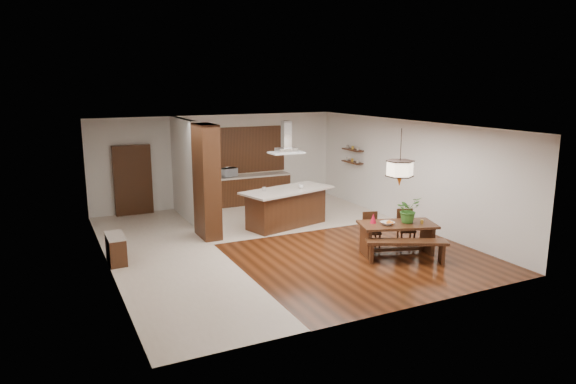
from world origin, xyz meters
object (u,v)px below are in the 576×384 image
pendant_lantern (400,158)px  foliage_plant (408,210)px  hallway_console (116,249)px  dining_chair_left (372,230)px  dining_chair_right (406,228)px  range_hood (286,137)px  fruit_bowl (387,223)px  kitchen_island (286,207)px  island_cup (301,186)px  dining_table (397,231)px  microwave (228,172)px  dining_bench (406,251)px

pendant_lantern → foliage_plant: pendant_lantern is taller
hallway_console → dining_chair_left: dining_chair_left is taller
dining_chair_right → range_hood: range_hood is taller
hallway_console → fruit_bowl: fruit_bowl is taller
fruit_bowl → kitchen_island: (-1.00, 3.21, -0.22)m
foliage_plant → island_cup: size_ratio=4.40×
dining_table → hallway_console: bearing=159.8°
pendant_lantern → range_hood: (-1.29, 3.21, 0.22)m
foliage_plant → island_cup: 3.34m
hallway_console → kitchen_island: (4.66, 1.02, 0.22)m
hallway_console → island_cup: (5.05, 0.91, 0.79)m
dining_chair_left → foliage_plant: size_ratio=1.39×
hallway_console → dining_chair_right: 6.77m
island_cup → microwave: size_ratio=0.27×
hallway_console → island_cup: size_ratio=6.42×
dining_chair_left → range_hood: range_hood is taller
dining_bench → dining_chair_right: 1.24m
dining_bench → kitchen_island: size_ratio=0.65×
dining_table → microwave: size_ratio=3.72×
island_cup → dining_bench: bearing=-79.1°
pendant_lantern → kitchen_island: bearing=111.9°
dining_bench → range_hood: (-1.10, 3.81, 2.22)m
dining_chair_right → fruit_bowl: size_ratio=2.99×
dining_chair_right → kitchen_island: kitchen_island is taller
fruit_bowl → island_cup: 3.18m
dining_chair_left → foliage_plant: 1.04m
dining_chair_right → microwave: 6.35m
dining_chair_left → kitchen_island: size_ratio=0.31×
dining_bench → island_cup: island_cup is taller
hallway_console → dining_chair_right: bearing=-15.6°
dining_chair_left → fruit_bowl: bearing=-77.4°
pendant_lantern → dining_table: bearing=90.0°
foliage_plant → range_hood: 3.88m
fruit_bowl → range_hood: bearing=107.3°
range_hood → dining_bench: bearing=-73.9°
dining_table → microwave: microwave is taller
kitchen_island → dining_chair_left: bearing=-83.2°
hallway_console → dining_chair_right: size_ratio=1.00×
pendant_lantern → microwave: pendant_lantern is taller
foliage_plant → microwave: (-2.17, 6.22, 0.07)m
pendant_lantern → range_hood: 3.47m
kitchen_island → microwave: (-0.62, 2.97, 0.55)m
foliage_plant → island_cup: bearing=110.4°
dining_table → range_hood: 3.96m
pendant_lantern → island_cup: 3.42m
dining_table → island_cup: bearing=106.2°
dining_table → range_hood: bearing=111.9°
island_cup → range_hood: bearing=163.4°
dining_bench → pendant_lantern: (0.19, 0.59, 2.00)m
dining_bench → fruit_bowl: fruit_bowl is taller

